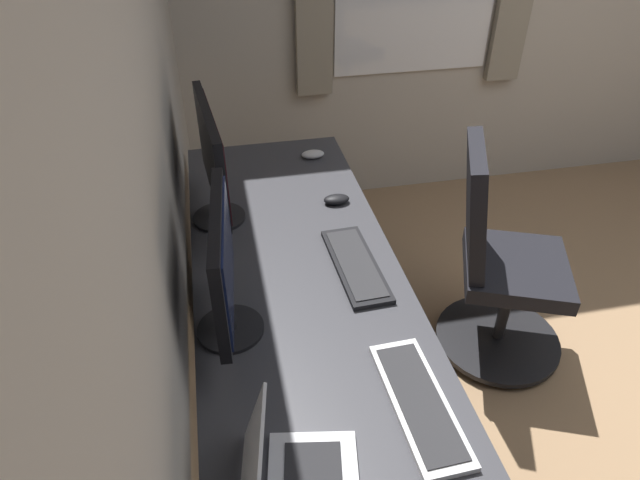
{
  "coord_description": "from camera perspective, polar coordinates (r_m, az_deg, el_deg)",
  "views": [
    {
      "loc": [
        -0.97,
        1.97,
        1.93
      ],
      "look_at": [
        0.35,
        1.7,
        0.95
      ],
      "focal_mm": 31.24,
      "sensor_mm": 36.0,
      "label": 1
    }
  ],
  "objects": [
    {
      "name": "wall_back",
      "position": [
        1.17,
        -19.53,
        1.2
      ],
      "size": [
        4.82,
        0.1,
        2.6
      ],
      "primitive_type": "cube",
      "color": "beige",
      "rests_on": "ground"
    },
    {
      "name": "desk",
      "position": [
        1.84,
        -1.54,
        -7.3
      ],
      "size": [
        2.23,
        0.7,
        0.73
      ],
      "color": "#38383D",
      "rests_on": "ground"
    },
    {
      "name": "drawer_pedestal",
      "position": [
        2.23,
        -3.24,
        -9.15
      ],
      "size": [
        0.4,
        0.51,
        0.69
      ],
      "color": "#38383D",
      "rests_on": "ground"
    },
    {
      "name": "monitor_primary",
      "position": [
        1.55,
        -9.85,
        -2.75
      ],
      "size": [
        0.46,
        0.2,
        0.43
      ],
      "color": "black",
      "rests_on": "desk"
    },
    {
      "name": "monitor_secondary",
      "position": [
        2.05,
        -10.95,
        8.17
      ],
      "size": [
        0.55,
        0.2,
        0.45
      ],
      "color": "black",
      "rests_on": "desk"
    },
    {
      "name": "keyboard_main",
      "position": [
        1.91,
        3.67,
        -2.54
      ],
      "size": [
        0.42,
        0.16,
        0.02
      ],
      "color": "black",
      "rests_on": "desk"
    },
    {
      "name": "keyboard_spare",
      "position": [
        1.52,
        10.13,
        -16.08
      ],
      "size": [
        0.42,
        0.15,
        0.02
      ],
      "color": "silver",
      "rests_on": "desk"
    },
    {
      "name": "mouse_main",
      "position": [
        2.23,
        1.7,
        4.19
      ],
      "size": [
        0.06,
        0.1,
        0.03
      ],
      "primitive_type": "ellipsoid",
      "color": "black",
      "rests_on": "desk"
    },
    {
      "name": "mouse_spare",
      "position": [
        2.57,
        -0.73,
        8.78
      ],
      "size": [
        0.06,
        0.1,
        0.03
      ],
      "primitive_type": "ellipsoid",
      "color": "silver",
      "rests_on": "desk"
    },
    {
      "name": "office_chair",
      "position": [
        2.46,
        17.72,
        -2.64
      ],
      "size": [
        0.57,
        0.61,
        0.97
      ],
      "color": "black",
      "rests_on": "ground"
    }
  ]
}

